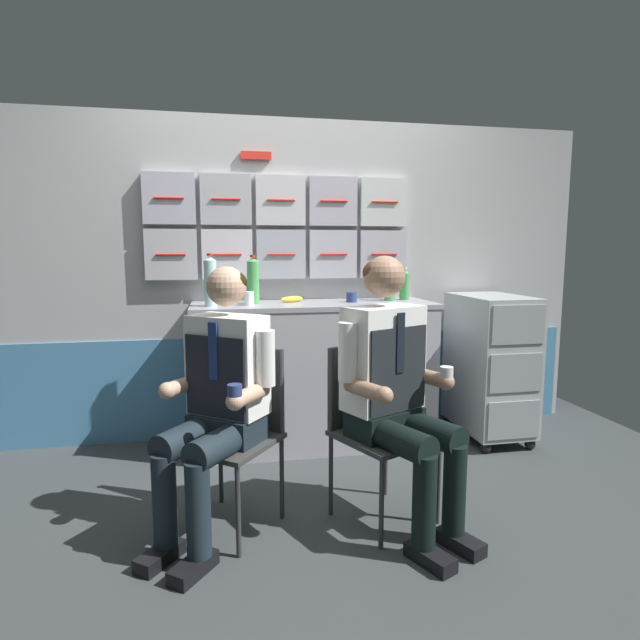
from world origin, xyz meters
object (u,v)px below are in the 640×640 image
Objects in this scene: service_trolley at (490,363)px; crew_member_left at (217,393)px; folding_chair_right at (371,412)px; water_bottle_clear at (404,285)px; folding_chair_left at (239,417)px; paper_cup_blue at (352,297)px; snack_banana at (292,299)px; crew_member_right at (395,382)px.

crew_member_left is at bearing -153.32° from service_trolley.
water_bottle_clear is (0.54, 1.04, 0.54)m from folding_chair_right.
water_bottle_clear is (-0.55, 0.20, 0.53)m from service_trolley.
paper_cup_blue is (0.77, 0.89, 0.47)m from folding_chair_left.
folding_chair_right is 1.29m from water_bottle_clear.
paper_cup_blue is at bearing -167.19° from water_bottle_clear.
crew_member_left is at bearing -138.74° from water_bottle_clear.
crew_member_left reaches higher than paper_cup_blue.
snack_banana is at bearing 170.27° from paper_cup_blue.
folding_chair_left is 0.66× the size of crew_member_right.
crew_member_right reaches higher than folding_chair_right.
crew_member_right is at bearing -75.16° from snack_banana.
folding_chair_left is 1.62m from water_bottle_clear.
folding_chair_left is 4.79× the size of snack_banana.
folding_chair_right is 0.24m from crew_member_right.
service_trolley is 4.40× the size of water_bottle_clear.
paper_cup_blue is at bearing 173.57° from service_trolley.
folding_chair_right is at bearing -5.04° from folding_chair_left.
water_bottle_clear is (0.47, 1.18, 0.36)m from crew_member_right.
paper_cup_blue is 0.41× the size of snack_banana.
crew_member_left is 1.38m from paper_cup_blue.
folding_chair_right is 0.66× the size of crew_member_right.
folding_chair_right is 4.79× the size of snack_banana.
snack_banana is (0.49, 1.09, 0.31)m from crew_member_left.
water_bottle_clear reaches higher than folding_chair_right.
folding_chair_right is at bearing 114.95° from crew_member_right.
crew_member_left is at bearing -130.46° from paper_cup_blue.
service_trolley is 1.38m from folding_chair_right.
folding_chair_right is at bearing -117.47° from water_bottle_clear.
folding_chair_left is 1.27m from paper_cup_blue.
folding_chair_right is (0.63, -0.06, 0.00)m from folding_chair_left.
snack_banana reaches higher than service_trolley.
folding_chair_right is at bearing -76.69° from snack_banana.
crew_member_right reaches higher than snack_banana.
crew_member_left is at bearing 174.97° from crew_member_right.
folding_chair_left is 1.00× the size of folding_chair_right.
paper_cup_blue is (0.87, 1.02, 0.32)m from crew_member_left.
paper_cup_blue is at bearing 49.54° from crew_member_left.
service_trolley is 0.79m from water_bottle_clear.
water_bottle_clear is at bearing 62.53° from folding_chair_right.
crew_member_right is (0.79, -0.07, 0.03)m from crew_member_left.
service_trolley is at bearing 43.84° from crew_member_right.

